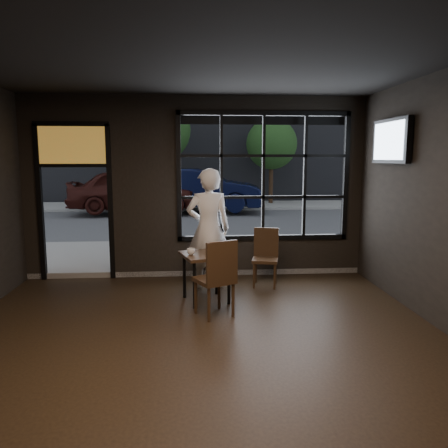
{
  "coord_description": "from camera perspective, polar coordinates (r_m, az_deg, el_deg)",
  "views": [
    {
      "loc": [
        -0.08,
        -4.23,
        2.12
      ],
      "look_at": [
        0.4,
        2.2,
        1.15
      ],
      "focal_mm": 35.0,
      "sensor_mm": 36.0,
      "label": 1
    }
  ],
  "objects": [
    {
      "name": "ceiling",
      "position": [
        4.37,
        -3.37,
        22.97
      ],
      "size": [
        6.0,
        7.0,
        0.02
      ],
      "primitive_type": "cube",
      "color": "black",
      "rests_on": "ground"
    },
    {
      "name": "cafe_table",
      "position": [
        6.57,
        -2.35,
        -6.95
      ],
      "size": [
        0.84,
        0.84,
        0.73
      ],
      "primitive_type": "cube",
      "rotation": [
        0.0,
        0.0,
        0.29
      ],
      "color": "#312012",
      "rests_on": "floor"
    },
    {
      "name": "stained_transom",
      "position": [
        8.0,
        -19.18,
        9.74
      ],
      "size": [
        1.2,
        0.06,
        0.7
      ],
      "primitive_type": "cube",
      "color": "orange",
      "rests_on": "ground"
    },
    {
      "name": "floor",
      "position": [
        4.74,
        -3.01,
        -18.18
      ],
      "size": [
        6.0,
        7.0,
        0.02
      ],
      "primitive_type": "cube",
      "color": "black",
      "rests_on": "ground"
    },
    {
      "name": "tree_left",
      "position": [
        18.88,
        -8.63,
        12.05
      ],
      "size": [
        2.74,
        2.74,
        4.68
      ],
      "color": "#332114",
      "rests_on": "street_asphalt"
    },
    {
      "name": "hotdog",
      "position": [
        6.63,
        -1.41,
        -3.32
      ],
      "size": [
        0.2,
        0.08,
        0.06
      ],
      "primitive_type": null,
      "rotation": [
        0.0,
        0.0,
        0.02
      ],
      "color": "tan",
      "rests_on": "cafe_table"
    },
    {
      "name": "chair_near",
      "position": [
        5.94,
        -1.29,
        -6.98
      ],
      "size": [
        0.62,
        0.62,
        1.06
      ],
      "primitive_type": "cube",
      "rotation": [
        0.0,
        0.0,
        3.61
      ],
      "color": "#312012",
      "rests_on": "floor"
    },
    {
      "name": "building_across",
      "position": [
        27.76,
        -4.24,
        19.74
      ],
      "size": [
        28.0,
        12.0,
        15.0
      ],
      "primitive_type": "cube",
      "color": "#5B5956",
      "rests_on": "ground"
    },
    {
      "name": "tree_right",
      "position": [
        20.02,
        6.22,
        10.32
      ],
      "size": [
        2.29,
        2.29,
        3.9
      ],
      "color": "#332114",
      "rests_on": "street_asphalt"
    },
    {
      "name": "street_asphalt",
      "position": [
        28.31,
        -4.07,
        4.23
      ],
      "size": [
        60.0,
        41.0,
        0.04
      ],
      "primitive_type": "cube",
      "color": "#545456",
      "rests_on": "ground"
    },
    {
      "name": "cup",
      "position": [
        6.39,
        -4.33,
        -3.62
      ],
      "size": [
        0.13,
        0.13,
        0.1
      ],
      "primitive_type": "imported",
      "rotation": [
        0.0,
        0.0,
        0.07
      ],
      "color": "silver",
      "rests_on": "cafe_table"
    },
    {
      "name": "man",
      "position": [
        7.11,
        -2.05,
        -0.65
      ],
      "size": [
        0.76,
        0.53,
        1.97
      ],
      "primitive_type": "imported",
      "rotation": [
        0.0,
        0.0,
        3.23
      ],
      "color": "white",
      "rests_on": "floor"
    },
    {
      "name": "tv",
      "position": [
        7.14,
        21.02,
        10.09
      ],
      "size": [
        0.13,
        1.13,
        0.66
      ],
      "primitive_type": "cube",
      "color": "black",
      "rests_on": "wall_right"
    },
    {
      "name": "maroon_car",
      "position": [
        16.89,
        -11.75,
        4.31
      ],
      "size": [
        4.86,
        2.11,
        1.63
      ],
      "primitive_type": "imported",
      "rotation": [
        0.0,
        0.0,
        1.61
      ],
      "color": "#36120E",
      "rests_on": "street_asphalt"
    },
    {
      "name": "chair_window",
      "position": [
        7.31,
        5.41,
        -4.43
      ],
      "size": [
        0.5,
        0.5,
        0.96
      ],
      "primitive_type": "cube",
      "rotation": [
        0.0,
        0.0,
        -0.24
      ],
      "color": "#312012",
      "rests_on": "floor"
    },
    {
      "name": "navy_car",
      "position": [
        17.0,
        -3.22,
        4.48
      ],
      "size": [
        5.08,
        2.27,
        1.62
      ],
      "primitive_type": "imported",
      "rotation": [
        0.0,
        0.0,
        1.45
      ],
      "color": "black",
      "rests_on": "street_asphalt"
    },
    {
      "name": "window_frame",
      "position": [
        7.84,
        5.17,
        6.19
      ],
      "size": [
        3.06,
        0.12,
        2.28
      ],
      "primitive_type": "cube",
      "color": "black",
      "rests_on": "ground"
    }
  ]
}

